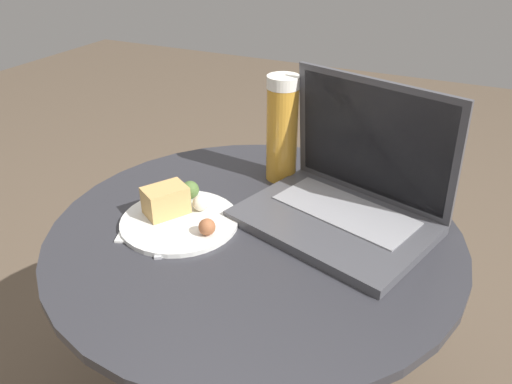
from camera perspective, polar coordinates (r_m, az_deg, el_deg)
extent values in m
cylinder|color=#9E9EA3|center=(1.09, -0.14, -16.09)|extent=(0.07, 0.07, 0.51)
cylinder|color=#2D2D33|center=(0.92, -0.16, -4.60)|extent=(0.75, 0.75, 0.02)
cube|color=white|center=(0.93, -10.39, -3.96)|extent=(0.18, 0.16, 0.00)
cube|color=#47474C|center=(0.93, 8.82, -3.46)|extent=(0.39, 0.33, 0.02)
cube|color=gray|center=(0.95, 10.10, -2.05)|extent=(0.28, 0.19, 0.00)
cube|color=#47474C|center=(0.95, 13.16, 5.72)|extent=(0.33, 0.13, 0.24)
cube|color=black|center=(0.95, 13.07, 5.65)|extent=(0.30, 0.11, 0.21)
cylinder|color=gold|center=(1.05, 2.99, 6.55)|extent=(0.07, 0.07, 0.20)
cylinder|color=white|center=(1.01, 3.15, 12.46)|extent=(0.07, 0.07, 0.02)
cylinder|color=silver|center=(0.94, -8.70, -3.30)|extent=(0.22, 0.22, 0.01)
cube|color=tan|center=(0.95, -10.29, -0.95)|extent=(0.09, 0.09, 0.05)
sphere|color=#9E5B38|center=(0.88, -5.62, -3.99)|extent=(0.03, 0.03, 0.03)
sphere|color=#4C6B33|center=(0.99, -7.54, 0.25)|extent=(0.04, 0.04, 0.04)
sphere|color=beige|center=(0.95, -6.42, -1.31)|extent=(0.03, 0.03, 0.03)
cube|color=#B2B2B7|center=(0.90, -10.85, -5.14)|extent=(0.07, 0.11, 0.00)
cube|color=#B2B2B7|center=(0.98, -10.46, -2.22)|extent=(0.05, 0.06, 0.00)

